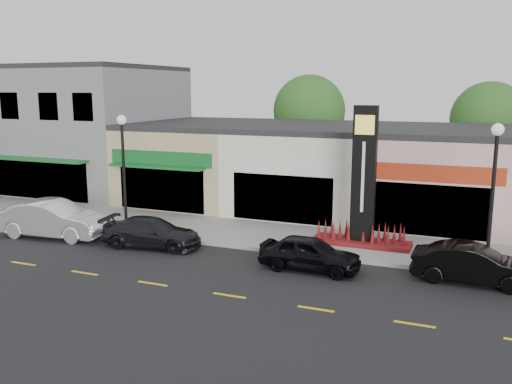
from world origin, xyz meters
TOP-DOWN VIEW (x-y plane):
  - ground at (0.00, 0.00)m, footprint 120.00×120.00m
  - sidewalk at (0.00, 4.35)m, footprint 52.00×4.30m
  - curb at (0.00, 2.10)m, footprint 52.00×0.20m
  - building_grey_2story at (-18.00, 11.48)m, footprint 12.00×10.95m
  - shop_beige at (-8.50, 11.46)m, footprint 7.00×10.85m
  - shop_cream at (-1.50, 11.47)m, footprint 7.00×10.01m
  - shop_pink_w at (5.50, 11.47)m, footprint 7.00×10.01m
  - tree_rear_west at (-4.00, 19.50)m, footprint 5.20×5.20m
  - tree_rear_mid at (8.00, 19.50)m, footprint 4.80×4.80m
  - lamp_west_near at (-8.00, 2.50)m, footprint 0.44×0.44m
  - lamp_east_near at (8.00, 2.50)m, footprint 0.44×0.44m
  - pylon_sign at (3.00, 4.20)m, footprint 4.20×1.30m
  - car_white_van at (-10.65, 0.58)m, footprint 2.34×5.35m
  - car_dark_sedan at (-5.55, 0.93)m, footprint 2.29×4.59m
  - car_black_sedan at (1.75, 0.53)m, footprint 1.68×3.93m
  - car_black_conv at (7.53, 1.35)m, footprint 1.60×4.25m

SIDE VIEW (x-z plane):
  - ground at x=0.00m, z-range 0.00..0.00m
  - sidewalk at x=0.00m, z-range 0.00..0.15m
  - curb at x=0.00m, z-range 0.00..0.15m
  - car_dark_sedan at x=-5.55m, z-range 0.00..1.28m
  - car_black_sedan at x=1.75m, z-range 0.00..1.32m
  - car_black_conv at x=7.53m, z-range 0.00..1.39m
  - car_white_van at x=-10.65m, z-range 0.00..1.71m
  - pylon_sign at x=3.00m, z-range -0.73..5.27m
  - shop_cream at x=-1.50m, z-range 0.00..4.80m
  - shop_pink_w at x=5.50m, z-range 0.00..4.80m
  - shop_beige at x=-8.50m, z-range 0.00..4.80m
  - lamp_west_near at x=-8.00m, z-range 0.74..6.21m
  - lamp_east_near at x=8.00m, z-range 0.74..6.21m
  - building_grey_2story at x=-18.00m, z-range -0.01..8.29m
  - tree_rear_mid at x=8.00m, z-range 1.24..8.53m
  - tree_rear_west at x=-4.00m, z-range 1.30..9.13m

